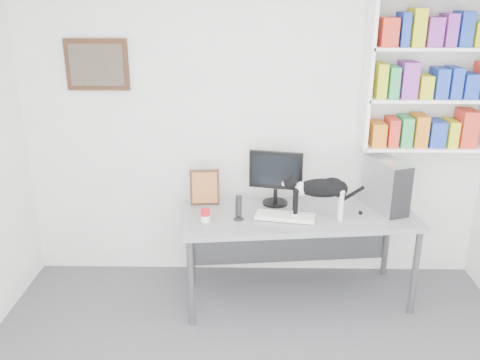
# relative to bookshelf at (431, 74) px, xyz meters

# --- Properties ---
(room) EXTENTS (4.01, 4.01, 2.70)m
(room) POSITION_rel_bookshelf_xyz_m (-1.40, -1.85, -0.50)
(room) COLOR #4B4C50
(room) RESTS_ON ground
(bookshelf) EXTENTS (1.03, 0.28, 1.24)m
(bookshelf) POSITION_rel_bookshelf_xyz_m (0.00, 0.00, 0.00)
(bookshelf) COLOR white
(bookshelf) RESTS_ON room
(wall_art) EXTENTS (0.52, 0.04, 0.42)m
(wall_art) POSITION_rel_bookshelf_xyz_m (-2.70, 0.12, 0.05)
(wall_art) COLOR #442515
(wall_art) RESTS_ON room
(desk) EXTENTS (1.94, 0.92, 0.78)m
(desk) POSITION_rel_bookshelf_xyz_m (-1.04, -0.34, -1.46)
(desk) COLOR gray
(desk) RESTS_ON room
(monitor) EXTENTS (0.48, 0.30, 0.47)m
(monitor) POSITION_rel_bookshelf_xyz_m (-1.22, -0.14, -0.83)
(monitor) COLOR black
(monitor) RESTS_ON desk
(keyboard) EXTENTS (0.49, 0.26, 0.04)m
(keyboard) POSITION_rel_bookshelf_xyz_m (-1.15, -0.44, -1.05)
(keyboard) COLOR silver
(keyboard) RESTS_ON desk
(pc_tower) EXTENTS (0.32, 0.46, 0.42)m
(pc_tower) POSITION_rel_bookshelf_xyz_m (-0.33, -0.24, -0.86)
(pc_tower) COLOR #BBBABF
(pc_tower) RESTS_ON desk
(speaker) EXTENTS (0.10, 0.10, 0.21)m
(speaker) POSITION_rel_bookshelf_xyz_m (-1.52, -0.46, -0.97)
(speaker) COLOR black
(speaker) RESTS_ON desk
(leaning_print) EXTENTS (0.25, 0.12, 0.31)m
(leaning_print) POSITION_rel_bookshelf_xyz_m (-1.81, -0.14, -0.92)
(leaning_print) COLOR #442515
(leaning_print) RESTS_ON desk
(soup_can) EXTENTS (0.08, 0.08, 0.10)m
(soup_can) POSITION_rel_bookshelf_xyz_m (-1.78, -0.51, -1.02)
(soup_can) COLOR red
(soup_can) RESTS_ON desk
(cat) EXTENTS (0.57, 0.16, 0.35)m
(cat) POSITION_rel_bookshelf_xyz_m (-0.89, -0.44, -0.90)
(cat) COLOR black
(cat) RESTS_ON desk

